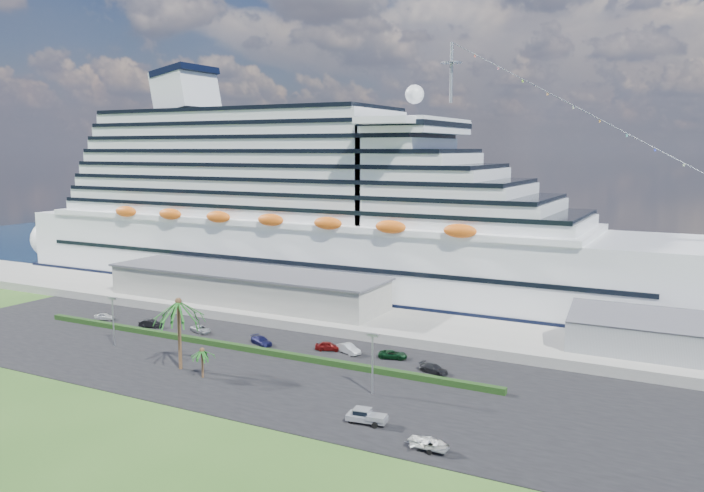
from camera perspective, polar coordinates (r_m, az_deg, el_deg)
The scene contains 22 objects.
ground at distance 98.16m, azimuth -11.20°, elevation -11.55°, with size 420.00×420.00×0.00m, color #2C521B.
asphalt_lot at distance 106.40m, azimuth -7.41°, elevation -9.86°, with size 140.00×38.00×0.12m, color black.
wharf at distance 129.93m, azimuth 0.03°, elevation -6.09°, with size 240.00×20.00×1.80m, color gray.
water at distance 212.30m, azimuth 11.48°, elevation -0.94°, with size 420.00×160.00×0.02m, color black.
cruise_ship at distance 158.26m, azimuth -2.79°, elevation 2.27°, with size 191.00×38.00×54.00m.
terminal_building at distance 142.16m, azimuth -8.92°, elevation -3.25°, with size 61.00×15.00×6.30m.
port_shed at distance 115.07m, azimuth 23.75°, elevation -6.87°, with size 24.00×12.31×7.37m.
hedge at distance 114.65m, azimuth -9.26°, elevation -8.31°, with size 88.00×1.10×0.90m, color black.
lamp_post_left at distance 120.86m, azimuth -19.25°, elevation -5.47°, with size 1.60×0.35×8.27m.
lamp_post_right at distance 92.52m, azimuth 1.72°, elevation -9.14°, with size 1.60×0.35×8.27m.
palm_tall at distance 104.80m, azimuth -14.22°, elevation -5.14°, with size 8.82×8.82×11.13m.
palm_short at distance 101.60m, azimuth -12.35°, elevation -8.73°, with size 3.53×3.53×4.56m.
parked_car_0 at distance 140.63m, azimuth -19.87°, elevation -5.54°, with size 1.55×3.85×1.31m, color silver.
parked_car_1 at distance 132.30m, azimuth -16.35°, elevation -6.19°, with size 1.52×4.35×1.43m, color black.
parked_car_2 at distance 126.39m, azimuth -12.45°, elevation -6.77°, with size 2.05×4.45×1.24m, color #9B9FA4.
parked_car_3 at distance 117.13m, azimuth -7.55°, elevation -7.81°, with size 1.89×4.66×1.35m, color #11133E.
parked_car_4 at distance 112.99m, azimuth -1.99°, elevation -8.31°, with size 1.72×4.27×1.46m, color #620D0D.
parked_car_5 at distance 111.29m, azimuth -0.30°, elevation -8.54°, with size 1.63×4.67×1.54m, color #A2A6A9.
parked_car_6 at distance 108.98m, azimuth 3.42°, elevation -8.99°, with size 2.11×4.57×1.27m, color black.
parked_car_7 at distance 102.84m, azimuth 6.82°, elevation -10.07°, with size 1.84×4.53×1.31m, color black.
pickup_truck at distance 84.47m, azimuth 1.18°, elevation -13.92°, with size 5.17×2.50×1.74m.
boat_trailer at distance 77.84m, azimuth 6.43°, elevation -15.93°, with size 5.24×3.35×1.51m.
Camera 1 is at (58.99, -71.30, 32.75)m, focal length 35.00 mm.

